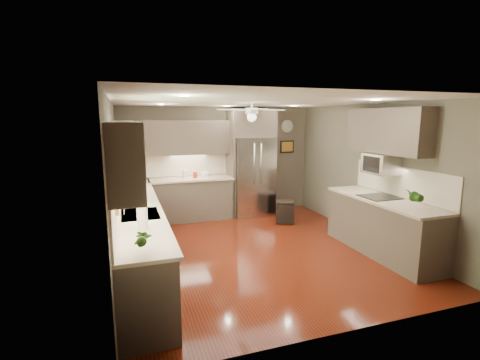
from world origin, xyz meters
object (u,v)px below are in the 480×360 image
refrigerator (252,164)px  bowl (206,176)px  soap_bottle (128,199)px  potted_plant_left (143,239)px  paper_towel (142,217)px  microwave (381,164)px  potted_plant_right (414,196)px  canister_c (185,174)px  canister_d (195,175)px  stool (285,212)px

refrigerator → bowl: bearing=175.7°
soap_bottle → potted_plant_left: bearing=-87.1°
potted_plant_left → paper_towel: (0.03, 0.81, -0.02)m
paper_towel → microwave: bearing=9.2°
potted_plant_left → refrigerator: (2.66, 4.16, 0.09)m
potted_plant_right → canister_c: bearing=126.9°
soap_bottle → canister_c: bearing=59.7°
potted_plant_right → microwave: microwave is taller
potted_plant_left → paper_towel: potted_plant_left is taller
canister_d → bowl: (0.25, 0.05, -0.03)m
soap_bottle → microwave: bearing=-9.6°
paper_towel → bowl: bearing=65.7°
bowl → microwave: (2.41, -2.79, 0.51)m
microwave → potted_plant_right: bearing=-98.2°
canister_c → potted_plant_right: bearing=-53.1°
canister_d → paper_towel: paper_towel is taller
canister_d → stool: size_ratio=0.27×
bowl → paper_towel: bearing=-114.3°
potted_plant_right → paper_towel: 3.84m
potted_plant_left → refrigerator: size_ratio=0.13×
canister_c → paper_towel: 3.60m
canister_c → refrigerator: (1.55, -0.08, 0.16)m
bowl → potted_plant_right: bearing=-58.0°
canister_d → soap_bottle: soap_bottle is taller
refrigerator → microwave: (1.33, -2.71, 0.29)m
canister_c → microwave: (2.87, -2.79, 0.45)m
canister_d → refrigerator: 1.34m
potted_plant_left → microwave: bearing=20.0°
stool → microwave: bearing=-64.8°
canister_c → canister_d: bearing=-13.6°
microwave → stool: bearing=115.2°
potted_plant_left → microwave: size_ratio=0.57×
soap_bottle → refrigerator: bearing=36.0°
microwave → stool: 2.39m
canister_c → bowl: size_ratio=0.93×
refrigerator → stool: refrigerator is taller
refrigerator → paper_towel: refrigerator is taller
canister_d → potted_plant_right: 4.40m
canister_c → refrigerator: 1.56m
canister_d → microwave: (2.65, -2.73, 0.48)m
potted_plant_right → bowl: 4.31m
paper_towel → potted_plant_right: bearing=-3.4°
soap_bottle → paper_towel: 1.34m
potted_plant_left → paper_towel: 0.81m
potted_plant_left → potted_plant_right: 3.91m
soap_bottle → potted_plant_right: 4.27m
canister_d → potted_plant_left: bearing=-107.6°
canister_c → canister_d: 0.23m
soap_bottle → microwave: (4.10, -0.69, 0.46)m
potted_plant_right → microwave: size_ratio=0.64×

